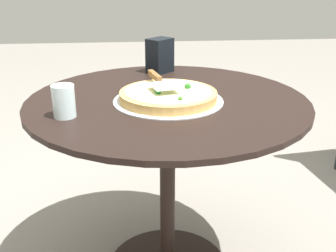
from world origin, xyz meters
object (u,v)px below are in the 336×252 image
(patio_table, at_px, (167,143))
(napkin_dispenser, at_px, (159,55))
(pizza_server, at_px, (159,80))
(drinking_cup, at_px, (64,101))
(pizza_on_tray, at_px, (168,96))

(patio_table, relative_size, napkin_dispenser, 6.81)
(patio_table, distance_m, napkin_dispenser, 0.43)
(pizza_server, relative_size, drinking_cup, 2.23)
(drinking_cup, bearing_deg, pizza_on_tray, 110.52)
(patio_table, distance_m, pizza_on_tray, 0.19)
(drinking_cup, bearing_deg, napkin_dispenser, 148.28)
(drinking_cup, distance_m, napkin_dispenser, 0.60)
(pizza_server, bearing_deg, patio_table, 54.62)
(patio_table, relative_size, pizza_server, 4.38)
(pizza_on_tray, relative_size, napkin_dispenser, 2.61)
(pizza_on_tray, bearing_deg, pizza_server, -151.78)
(pizza_on_tray, height_order, napkin_dispenser, napkin_dispenser)
(pizza_server, relative_size, napkin_dispenser, 1.56)
(napkin_dispenser, bearing_deg, drinking_cup, 15.32)
(pizza_on_tray, bearing_deg, drinking_cup, -69.48)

